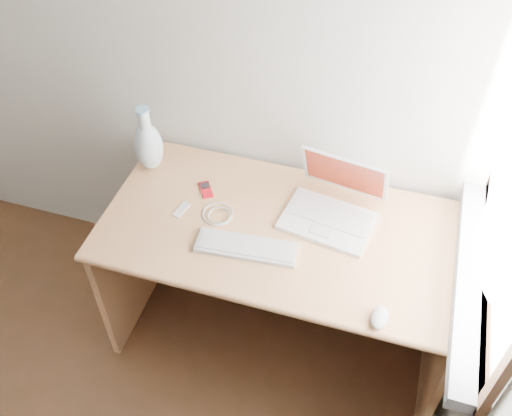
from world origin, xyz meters
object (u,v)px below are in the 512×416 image
(laptop, at_px, (331,205))
(vase, at_px, (148,145))
(desk, at_px, (287,248))
(external_keyboard, at_px, (246,247))

(laptop, height_order, vase, vase)
(desk, distance_m, external_keyboard, 0.33)
(laptop, bearing_deg, desk, -154.92)
(laptop, xyz_separation_m, external_keyboard, (-0.26, -0.26, -0.04))
(desk, xyz_separation_m, laptop, (0.15, 0.04, 0.26))
(external_keyboard, distance_m, vase, 0.61)
(external_keyboard, xyz_separation_m, vase, (-0.52, 0.31, 0.11))
(laptop, distance_m, vase, 0.78)
(laptop, xyz_separation_m, vase, (-0.77, 0.05, 0.07))
(desk, bearing_deg, laptop, 16.29)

